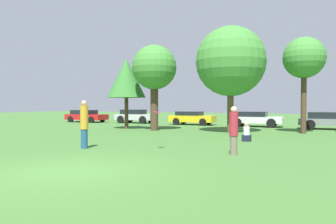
{
  "coord_description": "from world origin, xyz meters",
  "views": [
    {
      "loc": [
        6.13,
        -6.43,
        1.77
      ],
      "look_at": [
        0.29,
        5.39,
        1.47
      ],
      "focal_mm": 34.42,
      "sensor_mm": 36.0,
      "label": 1
    }
  ],
  "objects_px": {
    "tree_0": "(126,78)",
    "parked_car_yellow": "(192,118)",
    "parked_car_silver": "(135,116)",
    "frisbee": "(156,112)",
    "tree_3": "(304,59)",
    "person_catcher": "(234,130)",
    "parked_car_white": "(255,118)",
    "parked_car_grey": "(329,120)",
    "person_thrower": "(84,124)",
    "tree_1": "(154,69)",
    "bystander_sitting": "(247,133)",
    "parked_car_red": "(86,116)",
    "tree_2": "(231,62)"
  },
  "relations": [
    {
      "from": "tree_0",
      "to": "parked_car_yellow",
      "type": "bearing_deg",
      "value": 68.21
    },
    {
      "from": "parked_car_yellow",
      "to": "parked_car_silver",
      "type": "bearing_deg",
      "value": 177.09
    },
    {
      "from": "frisbee",
      "to": "tree_3",
      "type": "xyz_separation_m",
      "value": [
        4.62,
        10.39,
        3.09
      ]
    },
    {
      "from": "person_catcher",
      "to": "parked_car_white",
      "type": "relative_size",
      "value": 0.4
    },
    {
      "from": "parked_car_yellow",
      "to": "parked_car_grey",
      "type": "relative_size",
      "value": 0.94
    },
    {
      "from": "parked_car_silver",
      "to": "person_thrower",
      "type": "bearing_deg",
      "value": -66.57
    },
    {
      "from": "frisbee",
      "to": "tree_1",
      "type": "bearing_deg",
      "value": 119.18
    },
    {
      "from": "frisbee",
      "to": "parked_car_grey",
      "type": "height_order",
      "value": "frisbee"
    },
    {
      "from": "parked_car_silver",
      "to": "tree_3",
      "type": "bearing_deg",
      "value": -20.66
    },
    {
      "from": "bystander_sitting",
      "to": "parked_car_red",
      "type": "height_order",
      "value": "parked_car_red"
    },
    {
      "from": "frisbee",
      "to": "parked_car_red",
      "type": "relative_size",
      "value": 0.06
    },
    {
      "from": "parked_car_silver",
      "to": "tree_0",
      "type": "bearing_deg",
      "value": -65.15
    },
    {
      "from": "tree_3",
      "to": "parked_car_yellow",
      "type": "height_order",
      "value": "tree_3"
    },
    {
      "from": "parked_car_red",
      "to": "parked_car_yellow",
      "type": "relative_size",
      "value": 1.06
    },
    {
      "from": "parked_car_white",
      "to": "bystander_sitting",
      "type": "bearing_deg",
      "value": -82.97
    },
    {
      "from": "tree_3",
      "to": "parked_car_yellow",
      "type": "distance_m",
      "value": 11.36
    },
    {
      "from": "person_thrower",
      "to": "tree_1",
      "type": "xyz_separation_m",
      "value": [
        -1.88,
        9.32,
        3.26
      ]
    },
    {
      "from": "person_thrower",
      "to": "frisbee",
      "type": "bearing_deg",
      "value": 6.02
    },
    {
      "from": "frisbee",
      "to": "person_thrower",
      "type": "bearing_deg",
      "value": -164.35
    },
    {
      "from": "tree_0",
      "to": "parked_car_silver",
      "type": "xyz_separation_m",
      "value": [
        -3.33,
        6.54,
        -3.01
      ]
    },
    {
      "from": "tree_2",
      "to": "tree_3",
      "type": "relative_size",
      "value": 1.14
    },
    {
      "from": "person_catcher",
      "to": "parked_car_silver",
      "type": "bearing_deg",
      "value": -57.94
    },
    {
      "from": "person_catcher",
      "to": "frisbee",
      "type": "distance_m",
      "value": 3.04
    },
    {
      "from": "person_catcher",
      "to": "parked_car_yellow",
      "type": "distance_m",
      "value": 17.1
    },
    {
      "from": "frisbee",
      "to": "tree_3",
      "type": "distance_m",
      "value": 11.78
    },
    {
      "from": "parked_car_silver",
      "to": "parked_car_red",
      "type": "bearing_deg",
      "value": -173.57
    },
    {
      "from": "tree_1",
      "to": "parked_car_silver",
      "type": "xyz_separation_m",
      "value": [
        -5.92,
        7.0,
        -3.56
      ]
    },
    {
      "from": "tree_3",
      "to": "frisbee",
      "type": "bearing_deg",
      "value": -114.0
    },
    {
      "from": "frisbee",
      "to": "tree_3",
      "type": "height_order",
      "value": "tree_3"
    },
    {
      "from": "person_thrower",
      "to": "parked_car_grey",
      "type": "height_order",
      "value": "person_thrower"
    },
    {
      "from": "tree_0",
      "to": "parked_car_grey",
      "type": "relative_size",
      "value": 1.22
    },
    {
      "from": "parked_car_silver",
      "to": "parked_car_yellow",
      "type": "xyz_separation_m",
      "value": [
        5.91,
        -0.08,
        -0.06
      ]
    },
    {
      "from": "tree_2",
      "to": "parked_car_yellow",
      "type": "height_order",
      "value": "tree_2"
    },
    {
      "from": "parked_car_white",
      "to": "parked_car_grey",
      "type": "height_order",
      "value": "parked_car_grey"
    },
    {
      "from": "frisbee",
      "to": "tree_0",
      "type": "height_order",
      "value": "tree_0"
    },
    {
      "from": "person_thrower",
      "to": "tree_2",
      "type": "xyz_separation_m",
      "value": [
        3.3,
        9.89,
        3.5
      ]
    },
    {
      "from": "tree_0",
      "to": "tree_2",
      "type": "xyz_separation_m",
      "value": [
        7.77,
        0.11,
        0.78
      ]
    },
    {
      "from": "parked_car_grey",
      "to": "parked_car_red",
      "type": "bearing_deg",
      "value": 178.14
    },
    {
      "from": "tree_1",
      "to": "parked_car_grey",
      "type": "relative_size",
      "value": 1.39
    },
    {
      "from": "tree_2",
      "to": "parked_car_yellow",
      "type": "distance_m",
      "value": 9.07
    },
    {
      "from": "parked_car_white",
      "to": "person_thrower",
      "type": "bearing_deg",
      "value": -104.54
    },
    {
      "from": "person_thrower",
      "to": "person_catcher",
      "type": "bearing_deg",
      "value": -0.0
    },
    {
      "from": "tree_2",
      "to": "tree_3",
      "type": "xyz_separation_m",
      "value": [
        4.2,
        1.31,
        0.08
      ]
    },
    {
      "from": "person_catcher",
      "to": "parked_car_silver",
      "type": "distance_m",
      "value": 20.53
    },
    {
      "from": "person_catcher",
      "to": "tree_0",
      "type": "distance_m",
      "value": 13.85
    },
    {
      "from": "person_thrower",
      "to": "tree_0",
      "type": "height_order",
      "value": "tree_0"
    },
    {
      "from": "tree_1",
      "to": "tree_0",
      "type": "bearing_deg",
      "value": 169.95
    },
    {
      "from": "frisbee",
      "to": "parked_car_grey",
      "type": "relative_size",
      "value": 0.06
    },
    {
      "from": "frisbee",
      "to": "tree_2",
      "type": "height_order",
      "value": "tree_2"
    },
    {
      "from": "bystander_sitting",
      "to": "parked_car_silver",
      "type": "relative_size",
      "value": 0.24
    }
  ]
}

